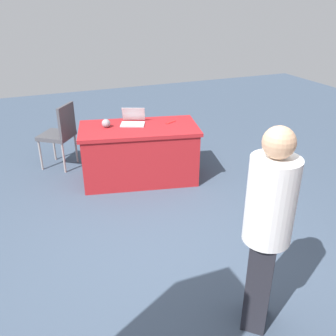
# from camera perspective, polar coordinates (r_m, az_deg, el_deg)

# --- Properties ---
(ground_plane) EXTENTS (14.40, 14.40, 0.00)m
(ground_plane) POSITION_cam_1_polar(r_m,az_deg,el_deg) (3.84, -1.65, -12.93)
(ground_plane) COLOR #3D4C60
(table_foreground) EXTENTS (1.73, 1.13, 0.77)m
(table_foreground) POSITION_cam_1_polar(r_m,az_deg,el_deg) (5.11, -4.45, 2.35)
(table_foreground) COLOR #AD1E23
(table_foreground) RESTS_ON ground
(chair_tucked_right) EXTENTS (0.62, 0.62, 0.97)m
(chair_tucked_right) POSITION_cam_1_polar(r_m,az_deg,el_deg) (5.62, -16.44, 5.48)
(chair_tucked_right) COLOR #9E9993
(chair_tucked_right) RESTS_ON ground
(person_presenter) EXTENTS (0.48, 0.48, 1.65)m
(person_presenter) POSITION_cam_1_polar(r_m,az_deg,el_deg) (2.70, 15.23, -8.58)
(person_presenter) COLOR #26262D
(person_presenter) RESTS_ON ground
(laptop_silver) EXTENTS (0.41, 0.39, 0.21)m
(laptop_silver) POSITION_cam_1_polar(r_m,az_deg,el_deg) (5.08, -5.48, 7.30)
(laptop_silver) COLOR silver
(laptop_silver) RESTS_ON table_foreground
(yarn_ball) EXTENTS (0.11, 0.11, 0.11)m
(yarn_ball) POSITION_cam_1_polar(r_m,az_deg,el_deg) (4.98, -9.62, 6.88)
(yarn_ball) COLOR gray
(yarn_ball) RESTS_ON table_foreground
(scissors_red) EXTENTS (0.18, 0.11, 0.01)m
(scissors_red) POSITION_cam_1_polar(r_m,az_deg,el_deg) (5.12, 0.41, 7.15)
(scissors_red) COLOR red
(scissors_red) RESTS_ON table_foreground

